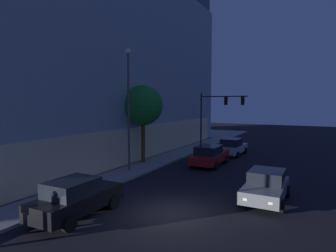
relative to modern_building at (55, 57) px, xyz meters
name	(u,v)px	position (x,y,z in m)	size (l,w,h in m)	color
ground_plane	(174,214)	(-11.47, -20.54, -10.38)	(120.00, 120.00, 0.00)	black
modern_building	(55,57)	(0.00, 0.00, 0.00)	(33.82, 25.71, 20.92)	#4C4C51
traffic_light_far_corner	(218,108)	(8.26, -16.37, -5.80)	(0.34, 5.42, 6.21)	black
street_lamp_sidewalk	(128,96)	(-5.80, -14.02, -4.68)	(0.44, 0.44, 8.98)	#4D4D4D
sidewalk_tree	(143,106)	(-2.78, -13.34, -5.41)	(3.37, 3.37, 6.53)	#4F3C1E
car_black	(76,198)	(-13.82, -16.74, -9.49)	(4.61, 2.11, 1.78)	black
car_grey	(266,186)	(-7.60, -24.09, -9.56)	(4.30, 2.19, 1.61)	slate
car_red	(210,155)	(-0.67, -18.53, -9.53)	(4.72, 2.19, 1.68)	maroon
car_silver	(232,147)	(4.95, -18.93, -9.55)	(4.67, 2.26, 1.68)	#B7BABF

